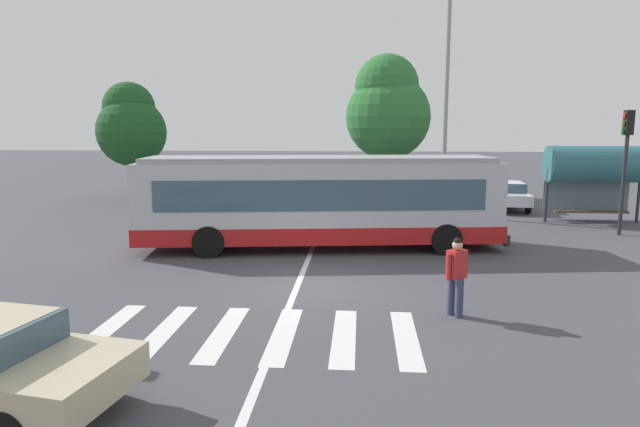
% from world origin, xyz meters
% --- Properties ---
extents(ground_plane, '(160.00, 160.00, 0.00)m').
position_xyz_m(ground_plane, '(0.00, 0.00, 0.00)').
color(ground_plane, '#47474C').
extents(city_transit_bus, '(12.14, 4.05, 3.06)m').
position_xyz_m(city_transit_bus, '(-0.12, 4.48, 1.59)').
color(city_transit_bus, black).
rests_on(city_transit_bus, ground_plane).
extents(pedestrian_crossing_street, '(0.47, 0.45, 1.72)m').
position_xyz_m(pedestrian_crossing_street, '(3.28, -1.94, 0.97)').
color(pedestrian_crossing_street, '#333856').
rests_on(pedestrian_crossing_street, ground_plane).
extents(parked_car_teal, '(1.93, 4.53, 1.35)m').
position_xyz_m(parked_car_teal, '(-4.94, 14.73, 0.77)').
color(parked_car_teal, black).
rests_on(parked_car_teal, ground_plane).
extents(parked_car_black, '(2.08, 4.60, 1.35)m').
position_xyz_m(parked_car_black, '(-2.11, 14.78, 0.77)').
color(parked_car_black, black).
rests_on(parked_car_black, ground_plane).
extents(parked_car_champagne, '(2.22, 4.65, 1.35)m').
position_xyz_m(parked_car_champagne, '(0.33, 14.66, 0.77)').
color(parked_car_champagne, black).
rests_on(parked_car_champagne, ground_plane).
extents(parked_car_blue, '(2.11, 4.61, 1.35)m').
position_xyz_m(parked_car_blue, '(3.12, 14.83, 0.77)').
color(parked_car_blue, black).
rests_on(parked_car_blue, ground_plane).
extents(parked_car_red, '(1.97, 4.55, 1.35)m').
position_xyz_m(parked_car_red, '(5.84, 14.78, 0.77)').
color(parked_car_red, black).
rests_on(parked_car_red, ground_plane).
extents(parked_car_white, '(2.25, 4.66, 1.35)m').
position_xyz_m(parked_car_white, '(8.43, 14.12, 0.77)').
color(parked_car_white, black).
rests_on(parked_car_white, ground_plane).
extents(traffic_light_far_corner, '(0.33, 0.32, 4.63)m').
position_xyz_m(traffic_light_far_corner, '(10.97, 7.58, 3.11)').
color(traffic_light_far_corner, '#28282B').
rests_on(traffic_light_far_corner, ground_plane).
extents(bus_stop_shelter, '(3.91, 1.54, 3.25)m').
position_xyz_m(bus_stop_shelter, '(11.06, 10.41, 2.42)').
color(bus_stop_shelter, '#28282B').
rests_on(bus_stop_shelter, ground_plane).
extents(twin_arm_street_lamp, '(5.22, 0.32, 9.97)m').
position_xyz_m(twin_arm_street_lamp, '(4.98, 11.72, 6.10)').
color(twin_arm_street_lamp, '#939399').
rests_on(twin_arm_street_lamp, ground_plane).
extents(background_tree_left, '(3.71, 3.71, 6.46)m').
position_xyz_m(background_tree_left, '(-11.27, 15.62, 4.15)').
color(background_tree_left, brown).
rests_on(background_tree_left, ground_plane).
extents(background_tree_right, '(5.06, 5.06, 8.30)m').
position_xyz_m(background_tree_right, '(2.77, 19.70, 5.15)').
color(background_tree_right, brown).
rests_on(background_tree_right, ground_plane).
extents(crosswalk_painted_stripes, '(6.41, 2.96, 0.01)m').
position_xyz_m(crosswalk_painted_stripes, '(-0.84, -3.28, 0.00)').
color(crosswalk_painted_stripes, silver).
rests_on(crosswalk_painted_stripes, ground_plane).
extents(lane_center_line, '(0.16, 24.00, 0.01)m').
position_xyz_m(lane_center_line, '(-0.36, 2.00, 0.00)').
color(lane_center_line, silver).
rests_on(lane_center_line, ground_plane).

